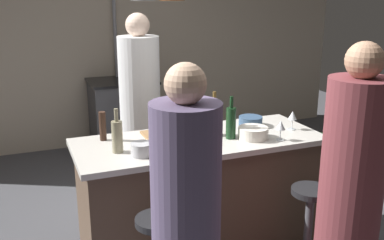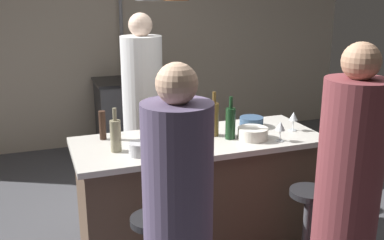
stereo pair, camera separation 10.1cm
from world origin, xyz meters
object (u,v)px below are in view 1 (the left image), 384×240
mixing_bowl_ceramic (253,133)px  mixing_bowl_blue (250,121)px  chef (141,117)px  guest_left (186,236)px  bar_stool_right (308,230)px  potted_plant (317,153)px  cutting_board (165,134)px  pepper_mill (103,126)px  wine_glass_near_right_guest (292,116)px  wine_bottle_amber (214,118)px  stove_range (123,115)px  wine_bottle_white (117,136)px  wine_bottle_red (231,122)px  mixing_bowl_steel (142,149)px  wine_glass_by_chef (281,126)px  guest_right (349,200)px

mixing_bowl_ceramic → mixing_bowl_blue: size_ratio=1.17×
chef → guest_left: chef is taller
bar_stool_right → potted_plant: (1.13, 1.39, -0.08)m
cutting_board → mixing_bowl_blue: mixing_bowl_blue is taller
cutting_board → potted_plant: bearing=17.5°
guest_left → chef: bearing=80.8°
chef → mixing_bowl_ceramic: bearing=-65.5°
pepper_mill → wine_glass_near_right_guest: pepper_mill is taller
bar_stool_right → wine_bottle_amber: bearing=122.1°
stove_range → potted_plant: stove_range is taller
bar_stool_right → stove_range: bearing=99.9°
potted_plant → mixing_bowl_blue: mixing_bowl_blue is taller
chef → pepper_mill: (-0.49, -0.79, 0.19)m
wine_bottle_white → wine_bottle_red: bearing=-1.3°
wine_bottle_red → mixing_bowl_steel: size_ratio=2.13×
mixing_bowl_blue → cutting_board: bearing=177.1°
wine_bottle_red → mixing_bowl_blue: bearing=37.4°
mixing_bowl_ceramic → pepper_mill: bearing=160.2°
stove_range → cutting_board: cutting_board is taller
cutting_board → mixing_bowl_blue: 0.70m
wine_bottle_white → stove_range: bearing=76.3°
chef → mixing_bowl_ceramic: 1.27m
chef → wine_glass_by_chef: size_ratio=11.99×
wine_bottle_red → mixing_bowl_ceramic: wine_bottle_red is taller
mixing_bowl_blue → wine_bottle_red: bearing=-142.6°
guest_left → mixing_bowl_ceramic: size_ratio=7.44×
bar_stool_right → wine_bottle_amber: (-0.41, 0.65, 0.65)m
guest_left → mixing_bowl_steel: bearing=89.6°
wine_glass_near_right_guest → wine_glass_by_chef: (-0.23, -0.19, 0.00)m
potted_plant → guest_left: bearing=-140.9°
mixing_bowl_blue → guest_left: bearing=-131.1°
potted_plant → wine_glass_near_right_guest: size_ratio=3.56×
cutting_board → wine_bottle_red: wine_bottle_red is taller
stove_range → mixing_bowl_blue: size_ratio=4.79×
guest_left → wine_glass_by_chef: size_ratio=11.12×
stove_range → pepper_mill: 2.38m
cutting_board → mixing_bowl_steel: 0.45m
wine_bottle_white → wine_glass_by_chef: 1.15m
guest_right → wine_glass_near_right_guest: (0.24, 0.95, 0.23)m
bar_stool_right → cutting_board: (-0.75, 0.80, 0.53)m
chef → pepper_mill: chef is taller
guest_right → wine_bottle_amber: 1.13m
pepper_mill → wine_glass_by_chef: size_ratio=1.44×
guest_left → cutting_board: 1.20m
stove_range → guest_left: bearing=-98.1°
stove_range → wine_bottle_red: 2.60m
guest_right → guest_left: bearing=178.5°
stove_range → wine_glass_by_chef: (0.52, -2.70, 0.56)m
wine_bottle_amber → mixing_bowl_ceramic: 0.30m
bar_stool_right → cutting_board: 1.21m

